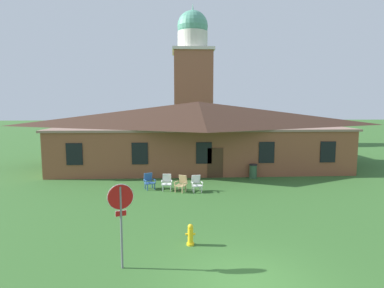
{
  "coord_description": "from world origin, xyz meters",
  "views": [
    {
      "loc": [
        -2.05,
        -8.35,
        5.06
      ],
      "look_at": [
        -1.12,
        8.33,
        3.02
      ],
      "focal_mm": 29.87,
      "sensor_mm": 36.0,
      "label": 1
    }
  ],
  "objects_px": {
    "lawn_chair_by_porch": "(149,181)",
    "lawn_chair_middle": "(197,183)",
    "lawn_chair_near_door": "(167,182)",
    "fire_hydrant": "(190,235)",
    "lawn_chair_left_end": "(182,183)",
    "trash_bin": "(253,171)",
    "stop_sign": "(121,209)"
  },
  "relations": [
    {
      "from": "lawn_chair_near_door",
      "to": "lawn_chair_middle",
      "type": "distance_m",
      "value": 1.81
    },
    {
      "from": "stop_sign",
      "to": "lawn_chair_by_porch",
      "type": "xyz_separation_m",
      "value": [
        0.1,
        9.53,
        -1.41
      ]
    },
    {
      "from": "lawn_chair_by_porch",
      "to": "lawn_chair_near_door",
      "type": "height_order",
      "value": "same"
    },
    {
      "from": "fire_hydrant",
      "to": "lawn_chair_middle",
      "type": "bearing_deg",
      "value": 84.25
    },
    {
      "from": "trash_bin",
      "to": "lawn_chair_left_end",
      "type": "bearing_deg",
      "value": -147.81
    },
    {
      "from": "lawn_chair_left_end",
      "to": "lawn_chair_middle",
      "type": "height_order",
      "value": "same"
    },
    {
      "from": "lawn_chair_by_porch",
      "to": "lawn_chair_near_door",
      "type": "relative_size",
      "value": 1.0
    },
    {
      "from": "lawn_chair_left_end",
      "to": "fire_hydrant",
      "type": "distance_m",
      "value": 7.29
    },
    {
      "from": "lawn_chair_by_porch",
      "to": "lawn_chair_middle",
      "type": "height_order",
      "value": "same"
    },
    {
      "from": "stop_sign",
      "to": "trash_bin",
      "type": "distance_m",
      "value": 14.03
    },
    {
      "from": "lawn_chair_middle",
      "to": "fire_hydrant",
      "type": "xyz_separation_m",
      "value": [
        -0.73,
        -7.23,
        -0.12
      ]
    },
    {
      "from": "lawn_chair_left_end",
      "to": "trash_bin",
      "type": "relative_size",
      "value": 0.98
    },
    {
      "from": "lawn_chair_middle",
      "to": "trash_bin",
      "type": "distance_m",
      "value": 5.29
    },
    {
      "from": "lawn_chair_near_door",
      "to": "fire_hydrant",
      "type": "xyz_separation_m",
      "value": [
        1.03,
        -7.65,
        -0.12
      ]
    },
    {
      "from": "stop_sign",
      "to": "lawn_chair_near_door",
      "type": "bearing_deg",
      "value": 82.67
    },
    {
      "from": "lawn_chair_near_door",
      "to": "lawn_chair_middle",
      "type": "bearing_deg",
      "value": -13.74
    },
    {
      "from": "lawn_chair_middle",
      "to": "lawn_chair_near_door",
      "type": "bearing_deg",
      "value": 166.26
    },
    {
      "from": "trash_bin",
      "to": "fire_hydrant",
      "type": "bearing_deg",
      "value": -115.11
    },
    {
      "from": "stop_sign",
      "to": "lawn_chair_near_door",
      "type": "height_order",
      "value": "stop_sign"
    },
    {
      "from": "lawn_chair_near_door",
      "to": "trash_bin",
      "type": "distance_m",
      "value": 6.57
    },
    {
      "from": "lawn_chair_left_end",
      "to": "lawn_chair_near_door",
      "type": "bearing_deg",
      "value": 157.07
    },
    {
      "from": "lawn_chair_middle",
      "to": "trash_bin",
      "type": "relative_size",
      "value": 0.98
    },
    {
      "from": "lawn_chair_middle",
      "to": "trash_bin",
      "type": "xyz_separation_m",
      "value": [
        4.18,
        3.24,
        -0.0
      ]
    },
    {
      "from": "stop_sign",
      "to": "fire_hydrant",
      "type": "relative_size",
      "value": 3.41
    },
    {
      "from": "lawn_chair_near_door",
      "to": "fire_hydrant",
      "type": "distance_m",
      "value": 7.72
    },
    {
      "from": "lawn_chair_left_end",
      "to": "lawn_chair_middle",
      "type": "distance_m",
      "value": 0.88
    },
    {
      "from": "lawn_chair_left_end",
      "to": "trash_bin",
      "type": "distance_m",
      "value": 5.98
    },
    {
      "from": "stop_sign",
      "to": "lawn_chair_middle",
      "type": "xyz_separation_m",
      "value": [
        2.94,
        8.76,
        -1.41
      ]
    },
    {
      "from": "lawn_chair_by_porch",
      "to": "lawn_chair_near_door",
      "type": "bearing_deg",
      "value": -17.27
    },
    {
      "from": "stop_sign",
      "to": "trash_bin",
      "type": "bearing_deg",
      "value": 59.34
    },
    {
      "from": "stop_sign",
      "to": "lawn_chair_left_end",
      "type": "height_order",
      "value": "stop_sign"
    },
    {
      "from": "stop_sign",
      "to": "lawn_chair_left_end",
      "type": "bearing_deg",
      "value": 76.86
    }
  ]
}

